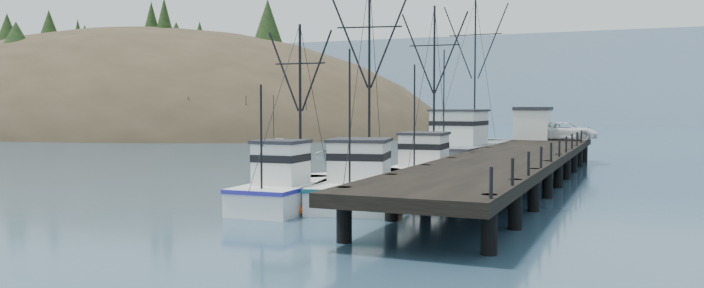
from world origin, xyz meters
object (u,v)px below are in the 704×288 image
at_px(trawler_mid, 293,190).
at_px(work_vessel, 468,150).
at_px(pickup_truck, 566,131).
at_px(pier, 514,158).
at_px(motorboat, 339,155).
at_px(pier_shed, 533,123).
at_px(trawler_far, 430,171).
at_px(trawler_near, 366,186).

bearing_deg(trawler_mid, work_vessel, 84.83).
relative_size(trawler_mid, pickup_truck, 1.70).
bearing_deg(pier, work_vessel, 114.50).
relative_size(pier, motorboat, 7.88).
xyz_separation_m(work_vessel, motorboat, (-14.37, 6.23, -1.23)).
xyz_separation_m(pier_shed, pickup_truck, (2.71, 0.01, -0.67)).
bearing_deg(pier, pier_shed, 94.77).
xyz_separation_m(pier, trawler_mid, (-8.32, -13.07, -0.87)).
bearing_deg(pier_shed, trawler_far, -100.56).
bearing_deg(trawler_mid, motorboat, 110.35).
relative_size(trawler_far, pickup_truck, 2.14).
distance_m(work_vessel, motorboat, 15.71).
xyz_separation_m(trawler_mid, pier_shed, (6.82, 31.06, 2.60)).
bearing_deg(pier_shed, trawler_near, -98.69).
relative_size(work_vessel, pickup_truck, 3.18).
bearing_deg(pier, pickup_truck, 86.16).
height_order(work_vessel, pickup_truck, work_vessel).
xyz_separation_m(trawler_mid, motorboat, (-12.00, 32.36, -0.82)).
bearing_deg(work_vessel, motorboat, 156.56).
distance_m(pier_shed, pickup_truck, 2.79).
bearing_deg(trawler_far, work_vessel, 93.70).
xyz_separation_m(pier_shed, motorboat, (-18.82, 1.30, -3.42)).
bearing_deg(pickup_truck, work_vessel, 124.33).
relative_size(pier, trawler_mid, 4.77).
xyz_separation_m(pier, trawler_far, (-5.04, -1.01, -0.87)).
xyz_separation_m(trawler_mid, pickup_truck, (9.52, 31.07, 1.94)).
bearing_deg(trawler_far, trawler_mid, -105.18).
distance_m(pier, pier_shed, 18.13).
bearing_deg(trawler_mid, trawler_far, 74.82).
distance_m(trawler_near, motorboat, 32.71).
xyz_separation_m(work_vessel, pier_shed, (4.45, 4.93, 2.19)).
bearing_deg(pier_shed, trawler_mid, -102.38).
distance_m(pier, pickup_truck, 18.07).
xyz_separation_m(trawler_far, motorboat, (-15.28, 20.30, -0.82)).
distance_m(trawler_mid, trawler_far, 12.50).
bearing_deg(pickup_truck, pier_shed, 89.99).
distance_m(trawler_far, motorboat, 25.42).
height_order(pier, work_vessel, work_vessel).
height_order(trawler_near, work_vessel, work_vessel).
relative_size(pier, pier_shed, 13.75).
distance_m(pier, work_vessel, 14.36).
bearing_deg(trawler_near, pickup_truck, 75.99).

